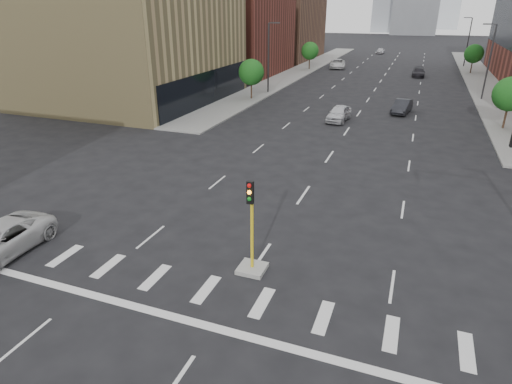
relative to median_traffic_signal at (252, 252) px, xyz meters
The scene contains 18 objects.
sidewalk_left_far 66.75m from the median_traffic_signal, 102.99° to the left, with size 5.00×92.00×0.15m, color gray.
sidewalk_right_far 66.75m from the median_traffic_signal, 77.01° to the left, with size 5.00×92.00×0.15m, color gray.
building_left_mid 41.90m from the median_traffic_signal, 131.55° to the left, with size 20.00×24.00×14.00m, color tan.
building_left_far_a 63.52m from the median_traffic_signal, 115.74° to the left, with size 20.00×22.00×12.00m, color brown.
building_left_far_b 87.64m from the median_traffic_signal, 108.32° to the left, with size 20.00×24.00×13.00m, color brown.
median_traffic_signal is the anchor object (origin of this frame).
streetlight_right_a 48.12m from the median_traffic_signal, 73.76° to the left, with size 1.60×0.22×9.07m.
streetlight_right_b 82.23m from the median_traffic_signal, 80.60° to the left, with size 1.60×0.22×9.07m.
streetlight_left 43.36m from the median_traffic_signal, 108.10° to the left, with size 1.60×0.22×9.07m.
tree_left_near 38.73m from the median_traffic_signal, 111.23° to the left, with size 3.20×3.20×4.85m.
tree_left_far 67.54m from the median_traffic_signal, 101.97° to the left, with size 3.20×3.20×4.85m.
tree_right_near 34.13m from the median_traffic_signal, 65.72° to the left, with size 3.20×3.20×4.85m.
tree_right_far 72.44m from the median_traffic_signal, 78.85° to the left, with size 3.20×3.20×4.85m.
car_near_left 28.88m from the median_traffic_signal, 92.98° to the left, with size 1.87×4.65×1.58m, color silver.
car_mid_right 35.05m from the median_traffic_signal, 82.78° to the left, with size 1.58×4.52×1.49m, color #222428.
car_far_left 70.67m from the median_traffic_signal, 97.65° to the left, with size 2.78×6.02×1.67m, color silver.
car_deep_right 64.35m from the median_traffic_signal, 85.14° to the left, with size 2.00×4.92×1.43m, color black.
car_distant 101.69m from the median_traffic_signal, 92.56° to the left, with size 1.65×4.10×1.40m, color silver.
Camera 1 is at (5.89, -6.14, 10.91)m, focal length 30.00 mm.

